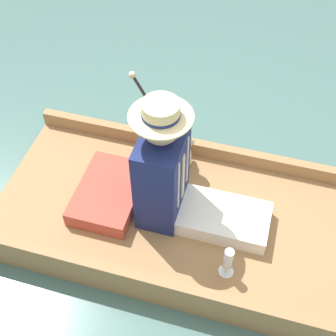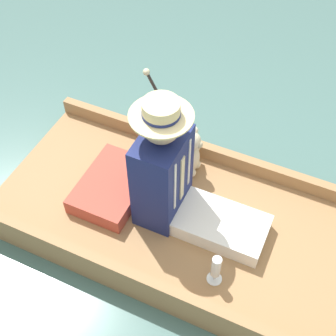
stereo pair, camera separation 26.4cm
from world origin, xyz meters
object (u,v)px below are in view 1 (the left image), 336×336
at_px(teddy_bear, 182,151).
at_px(wine_glass, 228,260).
at_px(seated_person, 176,179).
at_px(walking_cane, 154,110).

bearing_deg(teddy_bear, wine_glass, 32.79).
relative_size(seated_person, walking_cane, 1.32).
distance_m(teddy_bear, wine_glass, 0.82).
xyz_separation_m(teddy_bear, wine_glass, (0.69, 0.45, -0.04)).
bearing_deg(walking_cane, teddy_bear, 67.27).
height_order(wine_glass, walking_cane, walking_cane).
bearing_deg(seated_person, walking_cane, -154.82).
distance_m(seated_person, teddy_bear, 0.41).
distance_m(seated_person, walking_cane, 0.54).
relative_size(wine_glass, walking_cane, 0.33).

